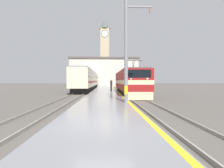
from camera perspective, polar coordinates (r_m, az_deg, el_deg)
name	(u,v)px	position (r m, az deg, el deg)	size (l,w,h in m)	color
ground_plane	(105,90)	(36.79, -2.26, -2.00)	(200.00, 200.00, 0.00)	#514C47
platform	(105,90)	(31.78, -2.28, -2.12)	(3.94, 140.00, 0.41)	slate
rail_track_near	(123,91)	(31.96, 3.75, -2.42)	(2.84, 140.00, 0.16)	#514C47
rail_track_far	(84,91)	(32.03, -9.03, -2.42)	(2.83, 140.00, 0.16)	#514C47
locomotive_train	(129,82)	(24.14, 5.63, 0.50)	(2.92, 14.63, 4.36)	black
passenger_train	(91,80)	(47.65, -6.74, 1.32)	(2.92, 47.11, 4.04)	black
catenary_mast	(127,50)	(12.99, 4.86, 10.97)	(2.05, 0.29, 7.77)	gray
person_on_platform	(111,85)	(26.59, -0.25, -0.25)	(0.34, 0.34, 1.81)	#23232D
clock_tower	(105,52)	(70.61, -2.38, 10.54)	(4.32, 4.32, 25.65)	tan
station_building	(104,73)	(58.81, -2.58, 3.77)	(22.22, 9.37, 9.41)	beige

